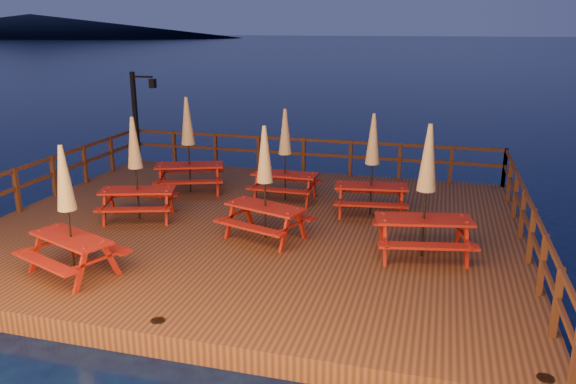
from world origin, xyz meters
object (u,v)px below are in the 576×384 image
at_px(picnic_table_1, 372,163).
at_px(lamp_post, 139,110).
at_px(picnic_table_0, 285,153).
at_px(picnic_table_2, 188,144).

bearing_deg(picnic_table_1, lamp_post, 150.51).
relative_size(lamp_post, picnic_table_1, 1.22).
bearing_deg(picnic_table_0, picnic_table_2, -178.70).
xyz_separation_m(lamp_post, picnic_table_0, (5.60, -2.56, -0.55)).
bearing_deg(picnic_table_0, lamp_post, 156.75).
xyz_separation_m(lamp_post, picnic_table_2, (2.89, -2.56, -0.44)).
bearing_deg(picnic_table_0, picnic_table_1, -13.17).
relative_size(picnic_table_0, picnic_table_2, 0.92).
xyz_separation_m(picnic_table_0, picnic_table_2, (-2.71, 0.00, 0.11)).
bearing_deg(picnic_table_1, picnic_table_0, 157.78).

